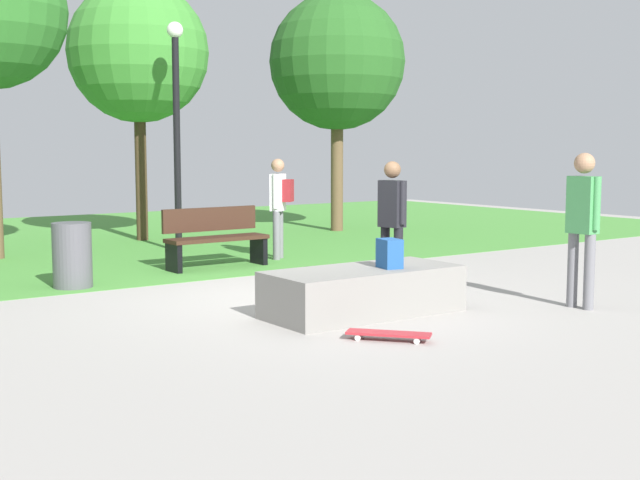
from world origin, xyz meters
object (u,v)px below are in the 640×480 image
concrete_ledge (363,291)px  lamp_post (176,112)px  park_bench_far_left (215,236)px  backpack_on_ledge (390,253)px  tree_young_birch (337,63)px  skater_watching (392,215)px  skater_performing_trick (583,217)px  tree_broad_elm (138,53)px  trash_bin (72,255)px  skateboard_by_ledge (389,334)px  pedestrian_with_backpack (279,199)px

concrete_ledge → lamp_post: 6.68m
concrete_ledge → park_bench_far_left: 4.16m
backpack_on_ledge → tree_young_birch: bearing=-20.7°
skater_watching → tree_young_birch: 8.09m
backpack_on_ledge → skater_performing_trick: skater_performing_trick is taller
tree_broad_elm → tree_young_birch: bearing=-9.0°
concrete_ledge → trash_bin: 4.11m
skater_watching → lamp_post: lamp_post is taller
skateboard_by_ledge → tree_young_birch: bearing=56.3°
trash_bin → pedestrian_with_backpack: (3.72, 0.82, 0.56)m
tree_young_birch → pedestrian_with_backpack: size_ratio=3.12×
concrete_ledge → tree_broad_elm: bearing=83.1°
skater_performing_trick → skater_watching: bearing=111.2°
tree_broad_elm → skater_watching: bearing=-87.3°
skater_watching → park_bench_far_left: skater_watching is taller
lamp_post → trash_bin: (-2.81, -2.69, -2.00)m
lamp_post → trash_bin: bearing=-136.2°
park_bench_far_left → lamp_post: size_ratio=0.41×
skater_performing_trick → skater_watching: 2.44m
lamp_post → backpack_on_ledge: bearing=-94.9°
tree_young_birch → skateboard_by_ledge: bearing=-123.7°
park_bench_far_left → tree_young_birch: size_ratio=0.31×
skater_performing_trick → trash_bin: size_ratio=2.07×
skateboard_by_ledge → concrete_ledge: bearing=62.6°
concrete_ledge → trash_bin: trash_bin is taller
trash_bin → skater_performing_trick: bearing=-48.1°
skateboard_by_ledge → tree_broad_elm: tree_broad_elm is taller
concrete_ledge → tree_young_birch: tree_young_birch is taller
backpack_on_ledge → tree_broad_elm: size_ratio=0.06×
concrete_ledge → tree_young_birch: size_ratio=0.43×
skater_watching → pedestrian_with_backpack: skater_watching is taller
skater_watching → tree_broad_elm: (-0.34, 7.21, 2.68)m
skater_performing_trick → skateboard_by_ledge: bearing=179.8°
skater_watching → tree_broad_elm: tree_broad_elm is taller
park_bench_far_left → tree_young_birch: tree_young_birch is taller
park_bench_far_left → pedestrian_with_backpack: (1.33, 0.26, 0.50)m
backpack_on_ledge → skater_performing_trick: bearing=-105.0°
skater_watching → pedestrian_with_backpack: bearing=83.7°
backpack_on_ledge → tree_young_birch: (5.03, 7.80, 2.98)m
concrete_ledge → skater_performing_trick: (2.23, -1.14, 0.78)m
backpack_on_ledge → pedestrian_with_backpack: (1.46, 4.53, 0.31)m
skater_performing_trick → park_bench_far_left: (-1.85, 5.28, -0.56)m
lamp_post → trash_bin: lamp_post is taller
skater_performing_trick → tree_broad_elm: tree_broad_elm is taller
skateboard_by_ledge → tree_broad_elm: (1.60, 9.48, 3.57)m
skater_watching → trash_bin: 4.19m
pedestrian_with_backpack → backpack_on_ledge: bearing=-107.8°
skater_performing_trick → pedestrian_with_backpack: bearing=95.3°
concrete_ledge → trash_bin: bearing=119.3°
tree_young_birch → lamp_post: size_ratio=1.29×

